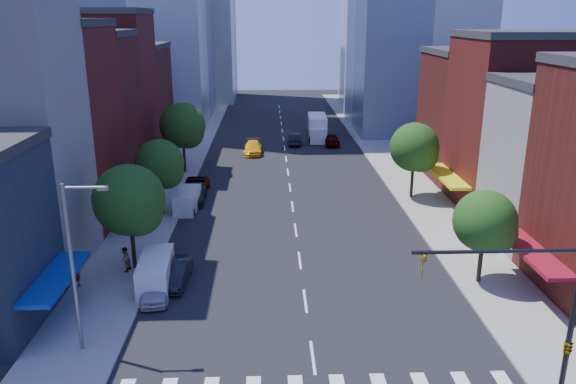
% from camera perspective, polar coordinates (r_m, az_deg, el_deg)
% --- Properties ---
extents(ground, '(220.00, 220.00, 0.00)m').
position_cam_1_polar(ground, '(30.06, 2.54, -16.44)').
color(ground, black).
rests_on(ground, ground).
extents(sidewalk_left, '(5.00, 120.00, 0.15)m').
position_cam_1_polar(sidewalk_left, '(67.78, -10.77, 2.86)').
color(sidewalk_left, gray).
rests_on(sidewalk_left, ground).
extents(sidewalk_right, '(5.00, 120.00, 0.15)m').
position_cam_1_polar(sidewalk_right, '(68.57, 10.38, 3.05)').
color(sidewalk_right, gray).
rests_on(sidewalk_right, ground).
extents(bldg_left_2, '(12.00, 9.00, 16.00)m').
position_cam_1_polar(bldg_left_2, '(49.90, -24.32, 5.78)').
color(bldg_left_2, '#5C1615').
rests_on(bldg_left_2, ground).
extents(bldg_left_3, '(12.00, 8.00, 15.00)m').
position_cam_1_polar(bldg_left_3, '(57.82, -21.20, 7.04)').
color(bldg_left_3, '#4B1412').
rests_on(bldg_left_3, ground).
extents(bldg_left_4, '(12.00, 9.00, 17.00)m').
position_cam_1_polar(bldg_left_4, '(65.68, -18.96, 9.27)').
color(bldg_left_4, '#5C1615').
rests_on(bldg_left_4, ground).
extents(bldg_left_5, '(12.00, 10.00, 13.00)m').
position_cam_1_polar(bldg_left_5, '(75.01, -16.78, 8.83)').
color(bldg_left_5, '#4B1412').
rests_on(bldg_left_5, ground).
extents(bldg_right_2, '(12.00, 10.00, 15.00)m').
position_cam_1_polar(bldg_right_2, '(54.88, 23.10, 6.33)').
color(bldg_right_2, '#5C1615').
rests_on(bldg_right_2, ground).
extents(bldg_right_3, '(12.00, 10.00, 13.00)m').
position_cam_1_polar(bldg_right_3, '(64.10, 19.32, 7.24)').
color(bldg_right_3, '#4B1412').
rests_on(bldg_right_3, ground).
extents(traffic_signal, '(7.24, 2.24, 8.00)m').
position_cam_1_polar(traffic_signal, '(26.84, 25.73, -12.43)').
color(traffic_signal, black).
rests_on(traffic_signal, sidewalk_right).
extents(streetlight, '(2.25, 0.25, 9.00)m').
position_cam_1_polar(streetlight, '(29.90, -20.81, -6.34)').
color(streetlight, slate).
rests_on(streetlight, sidewalk_left).
extents(tree_left_near, '(4.80, 4.80, 7.30)m').
position_cam_1_polar(tree_left_near, '(38.82, -15.63, -1.07)').
color(tree_left_near, black).
rests_on(tree_left_near, sidewalk_left).
extents(tree_left_mid, '(4.20, 4.20, 6.65)m').
position_cam_1_polar(tree_left_mid, '(49.23, -12.75, 2.61)').
color(tree_left_mid, black).
rests_on(tree_left_mid, sidewalk_left).
extents(tree_left_far, '(5.00, 5.00, 7.75)m').
position_cam_1_polar(tree_left_far, '(62.56, -10.52, 6.49)').
color(tree_left_far, black).
rests_on(tree_left_far, sidewalk_left).
extents(tree_right_near, '(4.00, 4.00, 6.20)m').
position_cam_1_polar(tree_right_near, '(37.74, 19.59, -3.06)').
color(tree_right_near, black).
rests_on(tree_right_near, sidewalk_right).
extents(tree_right_far, '(4.60, 4.60, 7.20)m').
position_cam_1_polar(tree_right_far, '(53.97, 12.87, 4.26)').
color(tree_right_far, black).
rests_on(tree_right_far, sidewalk_right).
extents(parked_car_front, '(2.09, 4.25, 1.40)m').
position_cam_1_polar(parked_car_front, '(36.15, -13.39, -9.44)').
color(parked_car_front, '#B3B2B7').
rests_on(parked_car_front, ground).
extents(parked_car_second, '(1.80, 4.62, 1.50)m').
position_cam_1_polar(parked_car_second, '(37.75, -11.40, -8.02)').
color(parked_car_second, black).
rests_on(parked_car_second, ground).
extents(parked_car_third, '(2.61, 5.25, 1.43)m').
position_cam_1_polar(parked_car_third, '(56.28, -9.45, 0.62)').
color(parked_car_third, '#999999').
rests_on(parked_car_third, ground).
extents(parked_car_rear, '(2.37, 5.56, 1.60)m').
position_cam_1_polar(parked_car_rear, '(53.58, -9.58, -0.15)').
color(parked_car_rear, black).
rests_on(parked_car_rear, ground).
extents(cargo_van_near, '(2.23, 4.93, 2.05)m').
position_cam_1_polar(cargo_van_near, '(37.29, -13.31, -8.03)').
color(cargo_van_near, silver).
rests_on(cargo_van_near, ground).
extents(cargo_van_far, '(2.07, 4.53, 1.88)m').
position_cam_1_polar(cargo_van_far, '(51.11, -10.21, -0.89)').
color(cargo_van_far, silver).
rests_on(cargo_van_far, ground).
extents(taxi, '(2.20, 5.34, 1.55)m').
position_cam_1_polar(taxi, '(71.74, -3.58, 4.51)').
color(taxi, '#FFB80D').
rests_on(taxi, ground).
extents(traffic_car_oncoming, '(2.00, 4.75, 1.53)m').
position_cam_1_polar(traffic_car_oncoming, '(76.85, 0.73, 5.40)').
color(traffic_car_oncoming, black).
rests_on(traffic_car_oncoming, ground).
extents(traffic_car_far, '(2.14, 4.83, 1.61)m').
position_cam_1_polar(traffic_car_far, '(76.63, 4.39, 5.35)').
color(traffic_car_far, '#999999').
rests_on(traffic_car_far, ground).
extents(box_truck, '(2.79, 8.31, 3.31)m').
position_cam_1_polar(box_truck, '(80.27, 3.00, 6.48)').
color(box_truck, silver).
rests_on(box_truck, ground).
extents(pedestrian_near, '(0.68, 0.81, 1.90)m').
position_cam_1_polar(pedestrian_near, '(38.53, -20.72, -7.75)').
color(pedestrian_near, '#999999').
rests_on(pedestrian_near, sidewalk_left).
extents(pedestrian_far, '(0.87, 0.99, 1.73)m').
position_cam_1_polar(pedestrian_far, '(39.81, -16.24, -6.59)').
color(pedestrian_far, '#999999').
rests_on(pedestrian_far, sidewalk_left).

